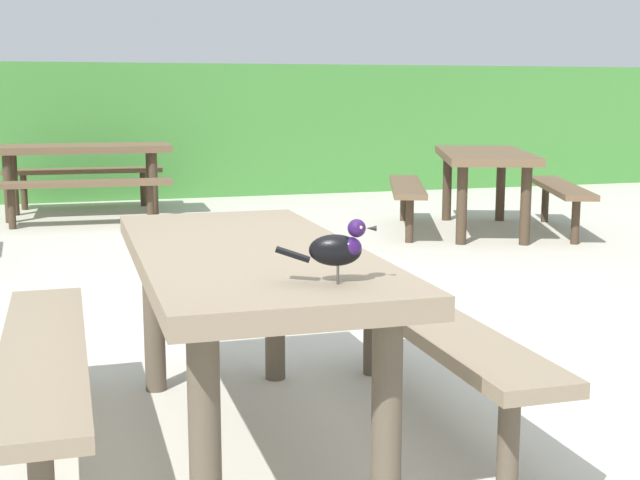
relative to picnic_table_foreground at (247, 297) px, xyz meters
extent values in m
plane|color=beige|center=(0.22, -0.04, -0.56)|extent=(60.00, 60.00, 0.00)
cube|color=#428438|center=(0.22, 8.53, 0.25)|extent=(28.00, 2.00, 1.61)
cube|color=#84725B|center=(0.00, 0.00, 0.15)|extent=(0.77, 1.80, 0.07)
cylinder|color=brown|center=(-0.27, -0.70, -0.22)|extent=(0.09, 0.09, 0.67)
cylinder|color=brown|center=(0.26, -0.70, -0.22)|extent=(0.09, 0.09, 0.67)
cylinder|color=brown|center=(-0.26, 0.70, -0.22)|extent=(0.09, 0.09, 0.67)
cylinder|color=brown|center=(0.27, 0.70, -0.22)|extent=(0.09, 0.09, 0.67)
cube|color=#84725B|center=(-0.70, 0.00, -0.14)|extent=(0.29, 1.71, 0.05)
cylinder|color=brown|center=(-0.70, 0.64, -0.36)|extent=(0.07, 0.07, 0.39)
cube|color=#84725B|center=(0.70, 0.00, -0.14)|extent=(0.29, 1.71, 0.05)
cylinder|color=brown|center=(0.70, -0.64, -0.36)|extent=(0.07, 0.07, 0.39)
cylinder|color=brown|center=(0.70, 0.64, -0.36)|extent=(0.07, 0.07, 0.39)
ellipsoid|color=black|center=(0.12, -0.66, 0.28)|extent=(0.16, 0.12, 0.09)
ellipsoid|color=#2D144C|center=(0.16, -0.67, 0.29)|extent=(0.08, 0.08, 0.06)
sphere|color=#2D144C|center=(0.17, -0.68, 0.34)|extent=(0.05, 0.05, 0.05)
sphere|color=#EAE08C|center=(0.19, -0.66, 0.35)|extent=(0.01, 0.01, 0.01)
sphere|color=#EAE08C|center=(0.18, -0.70, 0.35)|extent=(0.01, 0.01, 0.01)
cone|color=black|center=(0.21, -0.69, 0.34)|extent=(0.03, 0.03, 0.02)
cube|color=black|center=(0.01, -0.62, 0.27)|extent=(0.11, 0.07, 0.04)
cylinder|color=#47423D|center=(0.13, -0.65, 0.21)|extent=(0.01, 0.01, 0.05)
cylinder|color=#47423D|center=(0.12, -0.67, 0.21)|extent=(0.01, 0.01, 0.05)
cube|color=brown|center=(3.10, 4.21, 0.15)|extent=(1.33, 1.95, 0.07)
cylinder|color=#423324|center=(3.59, 4.78, -0.22)|extent=(0.09, 0.09, 0.67)
cylinder|color=#423324|center=(3.09, 4.96, -0.22)|extent=(0.09, 0.09, 0.67)
cylinder|color=#423324|center=(3.11, 3.46, -0.22)|extent=(0.09, 0.09, 0.67)
cylinder|color=#423324|center=(2.61, 3.64, -0.22)|extent=(0.09, 0.09, 0.67)
cube|color=brown|center=(3.76, 3.98, -0.14)|extent=(0.84, 1.70, 0.05)
cylinder|color=#423324|center=(3.97, 4.58, -0.36)|extent=(0.07, 0.07, 0.39)
cylinder|color=#423324|center=(3.54, 3.37, -0.36)|extent=(0.07, 0.07, 0.39)
cube|color=brown|center=(2.44, 4.45, -0.14)|extent=(0.84, 1.70, 0.05)
cylinder|color=#423324|center=(2.66, 5.06, -0.36)|extent=(0.07, 0.07, 0.39)
cylinder|color=#423324|center=(2.22, 3.85, -0.36)|extent=(0.07, 0.07, 0.39)
cube|color=brown|center=(-0.41, 6.28, 0.15)|extent=(1.83, 0.84, 0.07)
cylinder|color=#423324|center=(0.28, 5.98, -0.22)|extent=(0.09, 0.09, 0.67)
cylinder|color=#423324|center=(0.30, 6.52, -0.22)|extent=(0.09, 0.09, 0.67)
cylinder|color=#423324|center=(-1.12, 6.05, -0.22)|extent=(0.09, 0.09, 0.67)
cylinder|color=#423324|center=(-1.10, 6.58, -0.22)|extent=(0.09, 0.09, 0.67)
cube|color=brown|center=(-0.44, 5.58, -0.14)|extent=(1.72, 0.35, 0.05)
cylinder|color=#423324|center=(0.20, 5.55, -0.36)|extent=(0.07, 0.07, 0.39)
cylinder|color=#423324|center=(-1.08, 5.61, -0.36)|extent=(0.07, 0.07, 0.39)
cube|color=brown|center=(-0.38, 6.98, -0.14)|extent=(1.72, 0.35, 0.05)
cylinder|color=#423324|center=(0.26, 6.95, -0.36)|extent=(0.07, 0.07, 0.39)
cylinder|color=#423324|center=(-1.02, 7.01, -0.36)|extent=(0.07, 0.07, 0.39)
camera|label=1|loc=(-0.61, -2.94, 0.72)|focal=48.60mm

